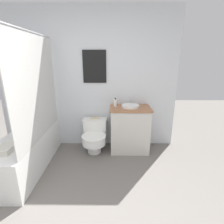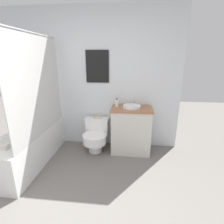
# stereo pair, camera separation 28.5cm
# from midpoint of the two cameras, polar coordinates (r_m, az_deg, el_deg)

# --- Properties ---
(wall_back) EXTENTS (3.27, 0.07, 2.50)m
(wall_back) POSITION_cam_midpoint_polar(r_m,az_deg,el_deg) (3.27, -4.55, 10.27)
(wall_back) COLOR silver
(wall_back) RESTS_ON ground_plane
(shower_area) EXTENTS (0.56, 1.58, 1.98)m
(shower_area) POSITION_cam_midpoint_polar(r_m,az_deg,el_deg) (3.09, -22.84, -9.68)
(shower_area) COLOR white
(shower_area) RESTS_ON ground_plane
(toilet) EXTENTS (0.43, 0.56, 0.58)m
(toilet) POSITION_cam_midpoint_polar(r_m,az_deg,el_deg) (3.23, -2.80, -7.61)
(toilet) COLOR white
(toilet) RESTS_ON ground_plane
(vanity) EXTENTS (0.71, 0.47, 0.83)m
(vanity) POSITION_cam_midpoint_polar(r_m,az_deg,el_deg) (3.17, 8.78, -5.87)
(vanity) COLOR beige
(vanity) RESTS_ON ground_plane
(sink) EXTENTS (0.31, 0.34, 0.13)m
(sink) POSITION_cam_midpoint_polar(r_m,az_deg,el_deg) (3.05, 9.14, 1.77)
(sink) COLOR white
(sink) RESTS_ON vanity
(soap_bottle) EXTENTS (0.06, 0.06, 0.15)m
(soap_bottle) POSITION_cam_midpoint_polar(r_m,az_deg,el_deg) (3.07, 4.23, 2.94)
(soap_bottle) COLOR silver
(soap_bottle) RESTS_ON vanity
(book_on_tank) EXTENTS (0.15, 0.09, 0.02)m
(book_on_tank) POSITION_cam_midpoint_polar(r_m,az_deg,el_deg) (3.25, -2.47, -1.81)
(book_on_tank) COLOR beige
(book_on_tank) RESTS_ON toilet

